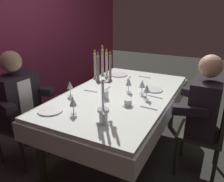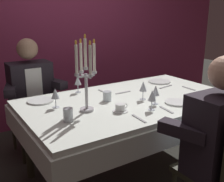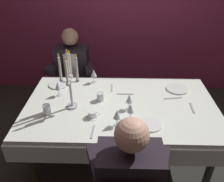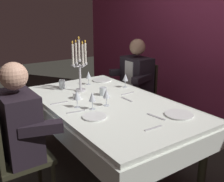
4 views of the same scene
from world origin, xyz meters
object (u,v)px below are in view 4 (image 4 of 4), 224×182
object	(u,v)px
dinner_plate_2	(95,117)
wine_glass_0	(125,78)
coffee_cup_0	(77,96)
wine_glass_3	(106,94)
seated_diner_0	(137,77)
water_tumbler_0	(103,91)
wine_glass_1	(88,75)
wine_glass_4	(92,97)
dinner_plate_0	(102,80)
dining_table	(109,113)
water_tumbler_1	(62,84)
seated_diner_1	(18,125)
candelabra	(80,66)
dinner_plate_1	(179,115)
wine_glass_2	(77,96)

from	to	relation	value
dinner_plate_2	wine_glass_0	world-z (taller)	wine_glass_0
dinner_plate_2	coffee_cup_0	bearing A→B (deg)	169.14
wine_glass_3	seated_diner_0	distance (m)	1.20
wine_glass_0	water_tumbler_0	bearing A→B (deg)	-74.73
wine_glass_1	wine_glass_4	xyz separation A→B (m)	(0.73, -0.38, 0.00)
wine_glass_3	seated_diner_0	bearing A→B (deg)	126.64
dinner_plate_0	water_tumbler_0	bearing A→B (deg)	-31.08
dining_table	wine_glass_1	size ratio (longest dim) A/B	11.83
dinner_plate_0	water_tumbler_0	world-z (taller)	water_tumbler_0
wine_glass_4	water_tumbler_0	distance (m)	0.42
dinner_plate_2	wine_glass_3	xyz separation A→B (m)	(-0.18, 0.24, 0.11)
wine_glass_1	wine_glass_3	distance (m)	0.76
seated_diner_0	wine_glass_3	bearing A→B (deg)	-53.36
wine_glass_3	water_tumbler_1	size ratio (longest dim) A/B	1.65
wine_glass_3	water_tumbler_0	distance (m)	0.33
seated_diner_1	wine_glass_3	bearing A→B (deg)	88.05
dinner_plate_0	candelabra	bearing A→B (deg)	-61.62
wine_glass_4	seated_diner_0	xyz separation A→B (m)	(-0.72, 1.12, -0.12)
candelabra	wine_glass_1	size ratio (longest dim) A/B	3.64
wine_glass_0	seated_diner_0	bearing A→B (deg)	126.29
dinner_plate_0	wine_glass_4	xyz separation A→B (m)	(0.79, -0.60, 0.11)
candelabra	dinner_plate_2	xyz separation A→B (m)	(0.73, -0.26, -0.28)
wine_glass_4	water_tumbler_0	world-z (taller)	wine_glass_4
dinner_plate_2	wine_glass_4	distance (m)	0.22
wine_glass_4	seated_diner_1	size ratio (longest dim) A/B	0.13
seated_diner_0	seated_diner_1	bearing A→B (deg)	-68.78
dinner_plate_1	dinner_plate_0	bearing A→B (deg)	177.36
dinner_plate_0	coffee_cup_0	bearing A→B (deg)	-52.69
wine_glass_3	water_tumbler_0	world-z (taller)	wine_glass_3
coffee_cup_0	seated_diner_0	distance (m)	1.16
dinner_plate_2	wine_glass_2	distance (m)	0.31
wine_glass_0	water_tumbler_0	xyz separation A→B (m)	(0.10, -0.37, -0.07)
dinner_plate_2	wine_glass_3	world-z (taller)	wine_glass_3
water_tumbler_1	dinner_plate_1	bearing A→B (deg)	20.31
seated_diner_1	water_tumbler_1	bearing A→B (deg)	136.30
wine_glass_2	candelabra	bearing A→B (deg)	148.82
water_tumbler_0	wine_glass_0	bearing A→B (deg)	105.27
candelabra	water_tumbler_0	size ratio (longest dim) A/B	7.10
wine_glass_2	seated_diner_0	world-z (taller)	seated_diner_0
water_tumbler_0	seated_diner_0	size ratio (longest dim) A/B	0.07
wine_glass_0	wine_glass_1	world-z (taller)	same
water_tumbler_0	dinner_plate_1	bearing A→B (deg)	15.96
wine_glass_1	seated_diner_0	xyz separation A→B (m)	(0.01, 0.74, -0.12)
dinner_plate_0	seated_diner_0	world-z (taller)	seated_diner_0
candelabra	wine_glass_0	distance (m)	0.55
wine_glass_3	coffee_cup_0	bearing A→B (deg)	-157.85
dinner_plate_2	dinner_plate_1	bearing A→B (deg)	59.22
wine_glass_3	dinner_plate_2	bearing A→B (deg)	-52.88
dinner_plate_2	wine_glass_3	bearing A→B (deg)	127.12
wine_glass_0	seated_diner_0	world-z (taller)	seated_diner_0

